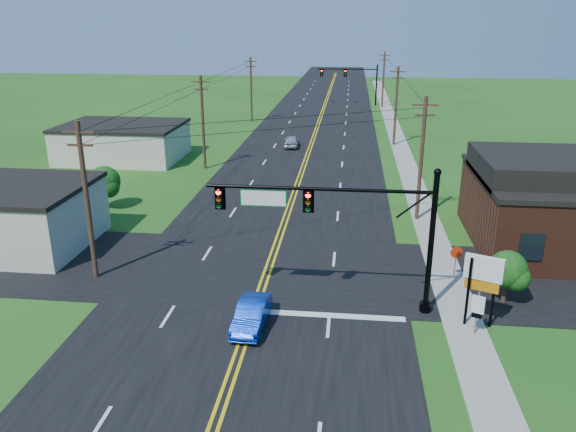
# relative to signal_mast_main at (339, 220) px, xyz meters

# --- Properties ---
(ground) EXTENTS (260.00, 260.00, 0.00)m
(ground) POSITION_rel_signal_mast_main_xyz_m (-4.34, -8.00, -4.75)
(ground) COLOR #1C4D16
(ground) RESTS_ON ground
(road_main) EXTENTS (16.00, 220.00, 0.04)m
(road_main) POSITION_rel_signal_mast_main_xyz_m (-4.34, 42.00, -4.73)
(road_main) COLOR black
(road_main) RESTS_ON ground
(road_cross) EXTENTS (70.00, 10.00, 0.04)m
(road_cross) POSITION_rel_signal_mast_main_xyz_m (-4.34, 4.00, -4.73)
(road_cross) COLOR black
(road_cross) RESTS_ON ground
(sidewalk) EXTENTS (2.00, 160.00, 0.08)m
(sidewalk) POSITION_rel_signal_mast_main_xyz_m (6.16, 32.00, -4.71)
(sidewalk) COLOR gray
(sidewalk) RESTS_ON ground
(signal_mast_main) EXTENTS (11.30, 0.60, 7.48)m
(signal_mast_main) POSITION_rel_signal_mast_main_xyz_m (0.00, 0.00, 0.00)
(signal_mast_main) COLOR black
(signal_mast_main) RESTS_ON ground
(signal_mast_far) EXTENTS (10.98, 0.60, 7.48)m
(signal_mast_far) POSITION_rel_signal_mast_main_xyz_m (0.10, 72.00, -0.20)
(signal_mast_far) COLOR black
(signal_mast_far) RESTS_ON ground
(cream_bldg_near) EXTENTS (10.20, 8.20, 4.10)m
(cream_bldg_near) POSITION_rel_signal_mast_main_xyz_m (-21.34, 6.00, -2.69)
(cream_bldg_near) COLOR beige
(cream_bldg_near) RESTS_ON ground
(cream_bldg_far) EXTENTS (12.20, 9.20, 3.70)m
(cream_bldg_far) POSITION_rel_signal_mast_main_xyz_m (-23.34, 30.00, -2.89)
(cream_bldg_far) COLOR beige
(cream_bldg_far) RESTS_ON ground
(utility_pole_left_a) EXTENTS (1.80, 0.28, 9.00)m
(utility_pole_left_a) POSITION_rel_signal_mast_main_xyz_m (-13.84, 2.00, -0.03)
(utility_pole_left_a) COLOR #352318
(utility_pole_left_a) RESTS_ON ground
(utility_pole_left_b) EXTENTS (1.80, 0.28, 9.00)m
(utility_pole_left_b) POSITION_rel_signal_mast_main_xyz_m (-13.84, 27.00, -0.03)
(utility_pole_left_b) COLOR #352318
(utility_pole_left_b) RESTS_ON ground
(utility_pole_left_c) EXTENTS (1.80, 0.28, 9.00)m
(utility_pole_left_c) POSITION_rel_signal_mast_main_xyz_m (-13.84, 54.00, -0.03)
(utility_pole_left_c) COLOR #352318
(utility_pole_left_c) RESTS_ON ground
(utility_pole_right_a) EXTENTS (1.80, 0.28, 9.00)m
(utility_pole_right_a) POSITION_rel_signal_mast_main_xyz_m (5.46, 14.00, -0.03)
(utility_pole_right_a) COLOR #352318
(utility_pole_right_a) RESTS_ON ground
(utility_pole_right_b) EXTENTS (1.80, 0.28, 9.00)m
(utility_pole_right_b) POSITION_rel_signal_mast_main_xyz_m (5.46, 40.00, -0.03)
(utility_pole_right_b) COLOR #352318
(utility_pole_right_b) RESTS_ON ground
(utility_pole_right_c) EXTENTS (1.80, 0.28, 9.00)m
(utility_pole_right_c) POSITION_rel_signal_mast_main_xyz_m (5.46, 70.00, -0.03)
(utility_pole_right_c) COLOR #352318
(utility_pole_right_c) RESTS_ON ground
(tree_right_back) EXTENTS (3.00, 3.00, 4.10)m
(tree_right_back) POSITION_rel_signal_mast_main_xyz_m (11.66, 18.00, -2.15)
(tree_right_back) COLOR #352318
(tree_right_back) RESTS_ON ground
(shrub_corner) EXTENTS (2.00, 2.00, 2.86)m
(shrub_corner) POSITION_rel_signal_mast_main_xyz_m (8.66, 1.50, -2.90)
(shrub_corner) COLOR #352318
(shrub_corner) RESTS_ON ground
(tree_left) EXTENTS (2.40, 2.40, 3.37)m
(tree_left) POSITION_rel_signal_mast_main_xyz_m (-18.34, 14.00, -2.59)
(tree_left) COLOR #352318
(tree_left) RESTS_ON ground
(blue_car) EXTENTS (1.50, 3.89, 1.26)m
(blue_car) POSITION_rel_signal_mast_main_xyz_m (-4.01, -2.45, -4.12)
(blue_car) COLOR #082EB3
(blue_car) RESTS_ON ground
(distant_car) EXTENTS (1.75, 4.00, 1.34)m
(distant_car) POSITION_rel_signal_mast_main_xyz_m (-6.31, 37.51, -4.08)
(distant_car) COLOR #B7B7BC
(distant_car) RESTS_ON ground
(route_sign) EXTENTS (0.55, 0.28, 2.38)m
(route_sign) POSITION_rel_signal_mast_main_xyz_m (6.50, -2.02, -3.36)
(route_sign) COLOR slate
(route_sign) RESTS_ON ground
(stop_sign) EXTENTS (0.72, 0.14, 2.02)m
(stop_sign) POSITION_rel_signal_mast_main_xyz_m (6.53, 3.98, -3.30)
(stop_sign) COLOR slate
(stop_sign) RESTS_ON ground
(pylon_sign) EXTENTS (1.73, 0.91, 3.64)m
(pylon_sign) POSITION_rel_signal_mast_main_xyz_m (6.79, -1.14, -2.09)
(pylon_sign) COLOR black
(pylon_sign) RESTS_ON ground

